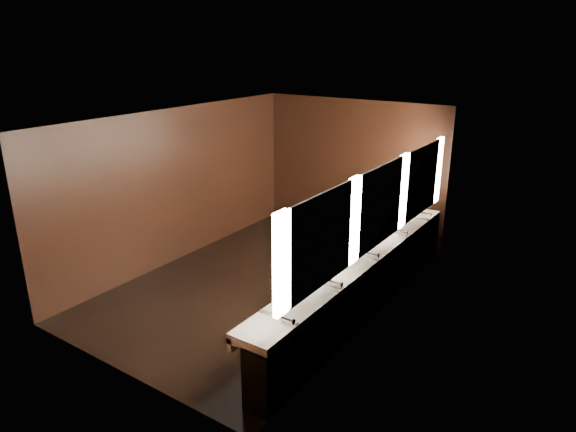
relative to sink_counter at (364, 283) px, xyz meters
name	(u,v)px	position (x,y,z in m)	size (l,w,h in m)	color
floor	(267,283)	(-1.79, 0.00, -0.50)	(6.00, 6.00, 0.00)	black
ceiling	(265,117)	(-1.79, 0.00, 2.30)	(4.00, 6.00, 0.02)	#2D2D2B
wall_back	(352,168)	(-1.79, 3.00, 0.90)	(4.00, 0.02, 2.80)	black
wall_front	(112,270)	(-1.79, -3.00, 0.90)	(4.00, 0.02, 2.80)	black
wall_left	(178,186)	(-3.79, 0.00, 0.90)	(0.02, 6.00, 2.80)	black
wall_right	(380,229)	(0.21, 0.00, 0.90)	(0.02, 6.00, 2.80)	black
sink_counter	(364,283)	(0.00, 0.00, 0.00)	(0.55, 5.40, 1.01)	black
mirror_band	(381,205)	(0.19, 0.00, 1.25)	(0.06, 5.03, 1.15)	#FAE9CF
person	(309,261)	(-0.61, -0.57, 0.42)	(0.67, 0.44, 1.83)	#99D1E4
trash_bin	(295,338)	(-0.22, -1.54, -0.22)	(0.36, 0.36, 0.56)	black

